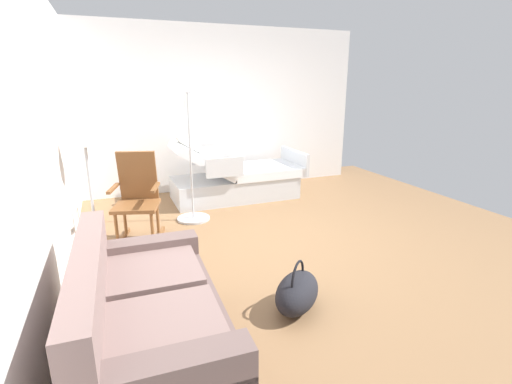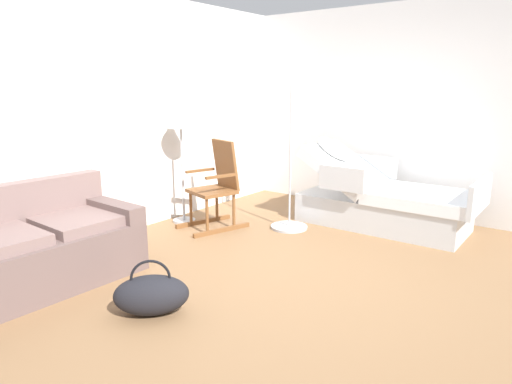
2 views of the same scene
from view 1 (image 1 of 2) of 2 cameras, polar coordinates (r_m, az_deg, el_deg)
The scene contains 9 objects.
ground_plane at distance 4.54m, azimuth 4.79°, elevation -7.15°, with size 6.38×6.38×0.00m, color olive.
back_wall at distance 3.79m, azimuth -29.61°, elevation 7.37°, with size 5.30×0.10×2.70m, color white.
side_wall at distance 6.61m, azimuth -5.12°, elevation 12.31°, with size 0.10×4.90×2.70m, color white.
hospital_bed at distance 6.04m, azimuth -3.24°, elevation 1.96°, with size 1.05×2.07×1.08m.
couch at distance 2.64m, azimuth -15.96°, elevation -18.77°, with size 1.62×0.90×0.85m.
rocking_chair at distance 4.53m, azimuth -17.50°, elevation -1.10°, with size 0.86×0.67×1.05m.
floor_lamp at distance 4.27m, azimuth -24.54°, elevation 7.16°, with size 0.34×0.34×1.48m.
duffel_bag at distance 3.19m, azimuth 6.23°, elevation -14.83°, with size 0.62×0.62×0.43m.
iv_pole at distance 5.15m, azimuth -9.57°, elevation -1.48°, with size 0.44×0.44×1.69m.
Camera 1 is at (-3.72, 1.87, 1.80)m, focal length 26.44 mm.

